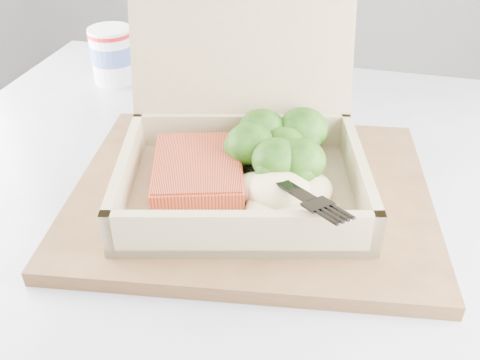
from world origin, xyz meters
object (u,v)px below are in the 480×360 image
(cafe_table, at_px, (221,309))
(serving_tray, at_px, (251,193))
(paper_cup, at_px, (112,53))
(takeout_container, at_px, (242,129))

(cafe_table, distance_m, serving_tray, 0.20)
(paper_cup, bearing_deg, takeout_container, -36.60)
(serving_tray, xyz_separation_m, paper_cup, (-0.29, 0.23, 0.04))
(takeout_container, bearing_deg, paper_cup, 124.84)
(cafe_table, bearing_deg, serving_tray, 3.32)
(takeout_container, distance_m, paper_cup, 0.34)
(serving_tray, height_order, paper_cup, paper_cup)
(cafe_table, xyz_separation_m, paper_cup, (-0.25, 0.23, 0.23))
(serving_tray, bearing_deg, cafe_table, -176.68)
(cafe_table, relative_size, takeout_container, 2.62)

